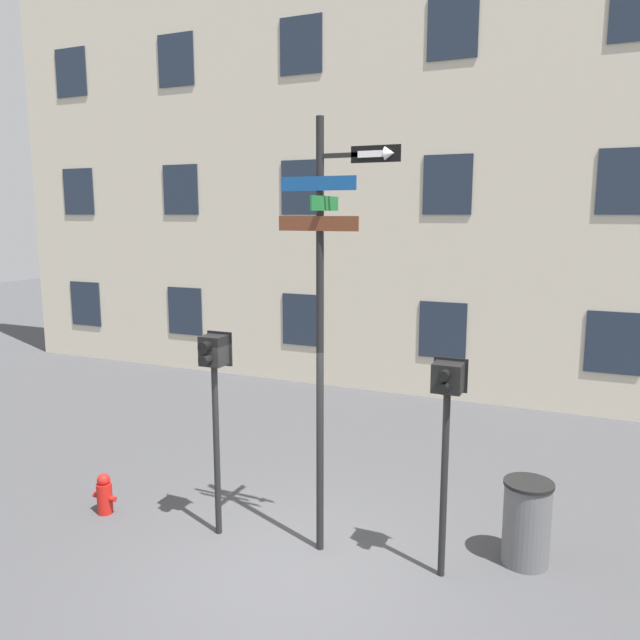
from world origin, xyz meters
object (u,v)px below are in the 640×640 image
fire_hydrant (104,494)px  trash_bin (527,522)px  street_sign_pole (325,306)px  pedestrian_signal_right (447,411)px  pedestrian_signal_left (214,380)px

fire_hydrant → trash_bin: trash_bin is taller
fire_hydrant → trash_bin: 5.58m
street_sign_pole → trash_bin: size_ratio=5.07×
street_sign_pole → pedestrian_signal_right: street_sign_pole is taller
street_sign_pole → pedestrian_signal_left: street_sign_pole is taller
pedestrian_signal_right → trash_bin: bearing=37.7°
pedestrian_signal_left → pedestrian_signal_right: bearing=4.2°
street_sign_pole → pedestrian_signal_left: size_ratio=1.95×
street_sign_pole → pedestrian_signal_left: 1.76m
trash_bin → pedestrian_signal_right: bearing=-142.3°
fire_hydrant → trash_bin: (5.47, 1.03, 0.24)m
pedestrian_signal_right → fire_hydrant: 4.93m
street_sign_pole → pedestrian_signal_right: bearing=1.5°
street_sign_pole → trash_bin: 3.50m
fire_hydrant → trash_bin: bearing=10.7°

